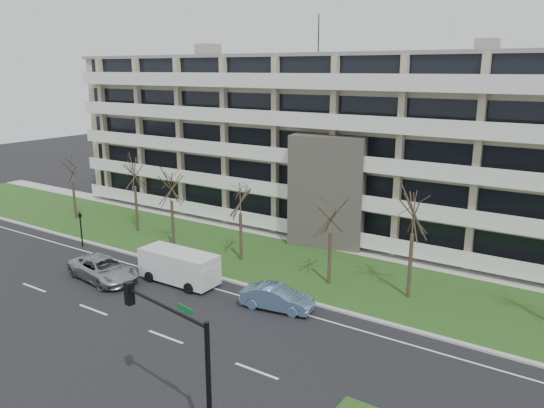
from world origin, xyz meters
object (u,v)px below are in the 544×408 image
Objects in this scene: blue_sedan at (277,298)px; pedestrian_signal at (81,225)px; traffic_signal at (179,354)px; silver_pickup at (103,269)px; white_van at (180,264)px.

blue_sedan is 19.56m from pedestrian_signal.
silver_pickup is at bearing 159.10° from traffic_signal.
silver_pickup is at bearing 92.39° from blue_sedan.
blue_sedan is 1.52× the size of pedestrian_signal.
traffic_signal is (3.40, -11.90, 3.11)m from blue_sedan.
blue_sedan is 0.78× the size of white_van.
traffic_signal reaches higher than pedestrian_signal.
traffic_signal is (15.78, -9.16, 3.04)m from silver_pickup.
silver_pickup is 12.68m from blue_sedan.
white_van is 11.91m from pedestrian_signal.
blue_sedan is at bearing 0.94° from white_van.
white_van is at bearing -53.87° from silver_pickup.
pedestrian_signal reaches higher than white_van.
silver_pickup is 18.50m from traffic_signal.
blue_sedan is at bearing 115.21° from traffic_signal.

